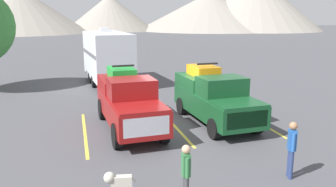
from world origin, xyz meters
TOP-DOWN VIEW (x-y plane):
  - ground_plane at (0.00, 0.00)m, footprint 240.00×240.00m
  - pickup_truck_a at (-1.95, -0.33)m, footprint 2.29×5.69m
  - pickup_truck_b at (1.86, -0.41)m, footprint 2.38×5.37m
  - lot_stripe_a at (-3.78, -0.49)m, footprint 0.12×5.50m
  - lot_stripe_b at (0.00, -0.49)m, footprint 0.12×5.50m
  - lot_stripe_c at (3.78, -0.49)m, footprint 0.12×5.50m
  - camper_trailer_a at (-1.83, 9.45)m, footprint 3.02×7.36m
  - person_a at (1.93, -6.10)m, footprint 0.27×0.36m
  - person_b at (-1.52, -6.78)m, footprint 0.22×0.36m
  - dog at (-3.14, -5.96)m, footprint 0.83×0.34m
  - mountain_ridge at (3.64, 85.95)m, footprint 153.14×50.15m

SIDE VIEW (x-z plane):
  - ground_plane at x=0.00m, z-range 0.00..0.00m
  - lot_stripe_a at x=-3.78m, z-range 0.00..0.01m
  - lot_stripe_b at x=0.00m, z-range 0.00..0.01m
  - lot_stripe_c at x=3.78m, z-range 0.00..0.01m
  - dog at x=-3.14m, z-range 0.13..0.87m
  - person_b at x=-1.52m, z-range 0.12..1.75m
  - person_a at x=1.93m, z-range 0.13..1.85m
  - pickup_truck_b at x=1.86m, z-range -0.11..2.44m
  - pickup_truck_a at x=-1.95m, z-range -0.08..2.50m
  - camper_trailer_a at x=-1.83m, z-range 0.10..3.91m
  - mountain_ridge at x=3.64m, z-range -1.84..14.60m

